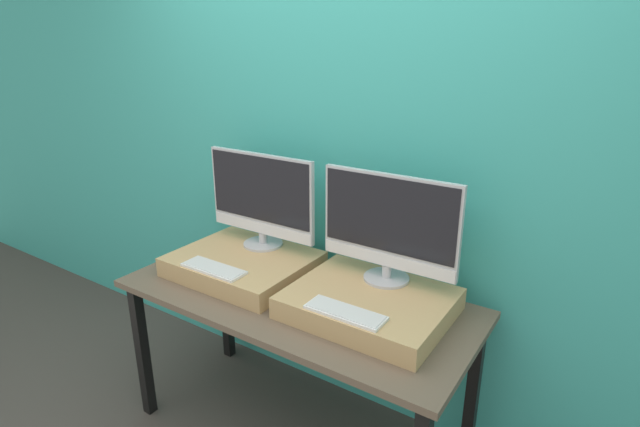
{
  "coord_description": "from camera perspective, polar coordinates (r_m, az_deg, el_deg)",
  "views": [
    {
      "loc": [
        1.17,
        -1.21,
        1.84
      ],
      "look_at": [
        0.0,
        0.55,
        1.09
      ],
      "focal_mm": 28.0,
      "sensor_mm": 36.0,
      "label": 1
    }
  ],
  "objects": [
    {
      "name": "keyboard_right",
      "position": [
        1.91,
        2.91,
        -11.21
      ],
      "size": [
        0.31,
        0.11,
        0.01
      ],
      "color": "silver",
      "rests_on": "wooden_riser_right"
    },
    {
      "name": "wooden_riser_right",
      "position": [
        2.09,
        5.66,
        -10.17
      ],
      "size": [
        0.63,
        0.52,
        0.09
      ],
      "color": "tan",
      "rests_on": "workbench"
    },
    {
      "name": "workbench",
      "position": [
        2.27,
        -2.78,
        -11.14
      ],
      "size": [
        1.59,
        0.72,
        0.76
      ],
      "color": "brown",
      "rests_on": "ground_plane"
    },
    {
      "name": "wall_back",
      "position": [
        2.38,
        3.11,
        6.33
      ],
      "size": [
        8.0,
        0.04,
        2.6
      ],
      "color": "teal",
      "rests_on": "ground_plane"
    },
    {
      "name": "monitor_left",
      "position": [
        2.44,
        -6.75,
        1.76
      ],
      "size": [
        0.61,
        0.2,
        0.47
      ],
      "color": "#B2B2B7",
      "rests_on": "wooden_riser_left"
    },
    {
      "name": "keyboard_left",
      "position": [
        2.29,
        -12.06,
        -6.15
      ],
      "size": [
        0.31,
        0.11,
        0.01
      ],
      "color": "silver",
      "rests_on": "wooden_riser_left"
    },
    {
      "name": "wooden_riser_left",
      "position": [
        2.44,
        -8.74,
        -5.7
      ],
      "size": [
        0.63,
        0.52,
        0.09
      ],
      "color": "tan",
      "rests_on": "workbench"
    },
    {
      "name": "monitor_right",
      "position": [
        2.08,
        7.86,
        -1.39
      ],
      "size": [
        0.61,
        0.2,
        0.47
      ],
      "color": "#B2B2B7",
      "rests_on": "wooden_riser_right"
    }
  ]
}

